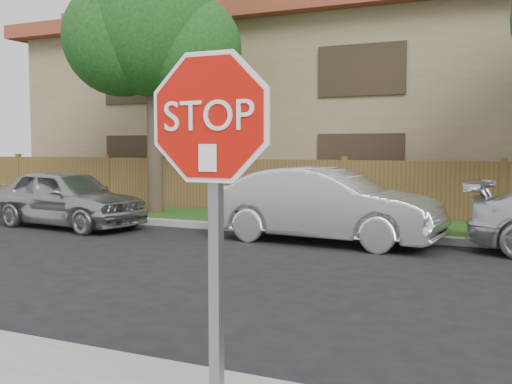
% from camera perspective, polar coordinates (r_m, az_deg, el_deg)
% --- Properties ---
extents(far_curb, '(70.00, 0.30, 0.15)m').
position_cam_1_polar(far_curb, '(12.68, 21.73, -4.59)').
color(far_curb, gray).
rests_on(far_curb, ground).
extents(grass_strip, '(70.00, 3.00, 0.12)m').
position_cam_1_polar(grass_strip, '(14.31, 22.10, -3.66)').
color(grass_strip, '#1E4714').
rests_on(grass_strip, ground).
extents(fence, '(70.00, 0.12, 1.60)m').
position_cam_1_polar(fence, '(15.82, 22.47, -0.22)').
color(fence, brown).
rests_on(fence, ground).
extents(tree_left, '(4.80, 3.90, 7.78)m').
position_cam_1_polar(tree_left, '(17.24, -9.94, 15.17)').
color(tree_left, '#382B21').
rests_on(tree_left, ground).
extents(stop_sign, '(1.01, 0.13, 2.55)m').
position_cam_1_polar(stop_sign, '(3.30, -4.24, 1.53)').
color(stop_sign, gray).
rests_on(stop_sign, sidewalk_near).
extents(sedan_far_left, '(4.40, 2.21, 1.44)m').
position_cam_1_polar(sedan_far_left, '(15.32, -17.53, -0.54)').
color(sedan_far_left, '#9FA0A4').
rests_on(sedan_far_left, ground).
extents(sedan_left, '(4.80, 1.98, 1.55)m').
position_cam_1_polar(sedan_left, '(12.36, 6.65, -1.26)').
color(sedan_left, silver).
rests_on(sedan_left, ground).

